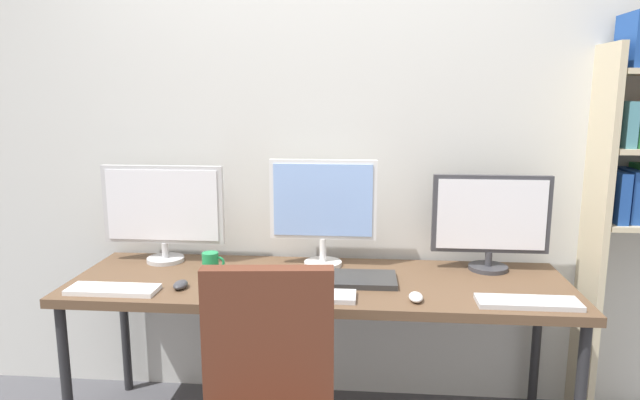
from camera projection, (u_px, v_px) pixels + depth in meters
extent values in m
cube|color=silver|center=(326.00, 145.00, 2.80)|extent=(4.59, 0.10, 2.60)
cube|color=brown|center=(319.00, 284.00, 2.50)|extent=(2.19, 0.68, 0.04)
cylinder|color=#262628|center=(66.00, 383.00, 2.37)|extent=(0.04, 0.04, 0.70)
cylinder|color=#262628|center=(125.00, 327.00, 2.94)|extent=(0.04, 0.04, 0.70)
cylinder|color=#262628|center=(536.00, 342.00, 2.76)|extent=(0.04, 0.04, 0.70)
cube|color=beige|center=(593.00, 241.00, 2.59)|extent=(0.03, 0.28, 1.77)
cube|color=#1E4799|center=(615.00, 196.00, 2.54)|extent=(0.05, 0.22, 0.23)
cube|color=#1E4799|center=(628.00, 195.00, 2.54)|extent=(0.05, 0.22, 0.23)
cube|color=teal|center=(622.00, 124.00, 2.47)|extent=(0.05, 0.22, 0.20)
cube|color=#287F3D|center=(635.00, 126.00, 2.48)|extent=(0.06, 0.22, 0.19)
cube|color=#1E4799|center=(630.00, 41.00, 2.41)|extent=(0.04, 0.22, 0.23)
cube|color=black|center=(639.00, 45.00, 2.42)|extent=(0.03, 0.22, 0.20)
cube|color=#592D1E|center=(268.00, 336.00, 1.89)|extent=(0.44, 0.11, 0.48)
cylinder|color=silver|center=(166.00, 259.00, 2.76)|extent=(0.18, 0.18, 0.02)
cylinder|color=silver|center=(165.00, 250.00, 2.76)|extent=(0.03, 0.03, 0.07)
cube|color=silver|center=(163.00, 205.00, 2.72)|extent=(0.59, 0.03, 0.38)
cube|color=white|center=(162.00, 205.00, 2.70)|extent=(0.54, 0.01, 0.34)
cylinder|color=silver|center=(323.00, 263.00, 2.70)|extent=(0.18, 0.18, 0.02)
cylinder|color=silver|center=(323.00, 250.00, 2.69)|extent=(0.03, 0.03, 0.11)
cube|color=silver|center=(323.00, 200.00, 2.64)|extent=(0.50, 0.03, 0.38)
cube|color=#8CB2F2|center=(323.00, 200.00, 2.63)|extent=(0.46, 0.01, 0.34)
cylinder|color=#38383D|center=(488.00, 268.00, 2.63)|extent=(0.18, 0.18, 0.02)
cylinder|color=#38383D|center=(488.00, 259.00, 2.62)|extent=(0.03, 0.03, 0.07)
cube|color=#38383D|center=(491.00, 214.00, 2.59)|extent=(0.53, 0.03, 0.36)
cube|color=white|center=(492.00, 215.00, 2.57)|extent=(0.49, 0.01, 0.32)
cube|color=silver|center=(113.00, 290.00, 2.34)|extent=(0.37, 0.13, 0.02)
cube|color=silver|center=(314.00, 296.00, 2.27)|extent=(0.34, 0.13, 0.02)
cube|color=silver|center=(528.00, 302.00, 2.20)|extent=(0.39, 0.13, 0.02)
ellipsoid|color=silver|center=(416.00, 297.00, 2.24)|extent=(0.06, 0.10, 0.03)
ellipsoid|color=#38383D|center=(181.00, 285.00, 2.38)|extent=(0.06, 0.10, 0.03)
cube|color=#2D2D2D|center=(360.00, 279.00, 2.46)|extent=(0.32, 0.22, 0.02)
cylinder|color=#1E8C4C|center=(210.00, 262.00, 2.60)|extent=(0.08, 0.08, 0.09)
torus|color=#1E8C4C|center=(219.00, 262.00, 2.60)|extent=(0.06, 0.01, 0.06)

